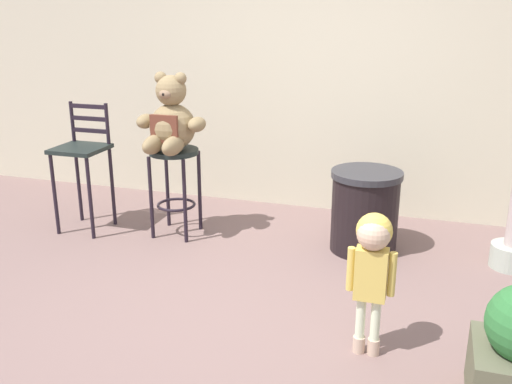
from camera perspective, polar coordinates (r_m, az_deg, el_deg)
name	(u,v)px	position (r m, az deg, el deg)	size (l,w,h in m)	color
ground_plane	(222,313)	(3.77, -3.46, -12.00)	(24.00, 24.00, 0.00)	#7A5F5B
building_wall	(308,22)	(5.52, 5.26, 16.61)	(7.75, 0.30, 3.52)	beige
bar_stool_with_teddy	(175,173)	(4.87, -8.14, 1.86)	(0.41, 0.41, 0.76)	black
teddy_bear	(171,122)	(4.74, -8.53, 6.98)	(0.59, 0.53, 0.64)	#8B754F
child_walking	(372,254)	(3.16, 11.59, -6.15)	(0.27, 0.21, 0.84)	#C8A992
trash_bin	(365,211)	(4.63, 10.84, -1.85)	(0.56, 0.56, 0.66)	black
bar_chair_empty	(83,156)	(5.14, -16.97, 3.45)	(0.41, 0.41, 1.11)	black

